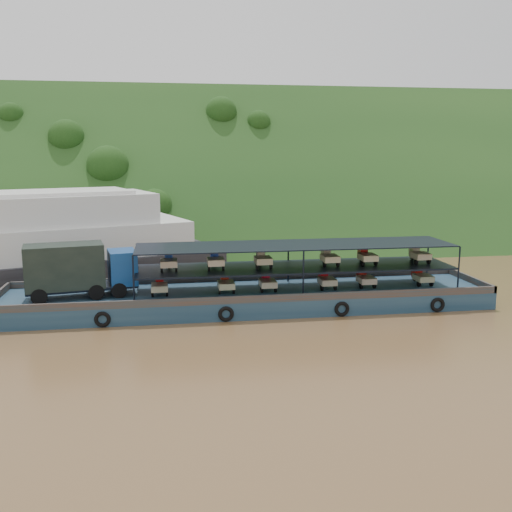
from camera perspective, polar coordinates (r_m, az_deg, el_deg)
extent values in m
plane|color=brown|center=(42.45, 3.31, -4.90)|extent=(160.00, 160.00, 0.00)
cube|color=#173914|center=(77.32, -2.32, 2.08)|extent=(140.00, 39.60, 39.60)
cube|color=#132D44|center=(41.75, -0.78, -4.30)|extent=(35.00, 7.00, 1.20)
cube|color=#592D19|center=(44.82, -1.40, -2.15)|extent=(35.00, 0.20, 0.50)
cube|color=#592D19|center=(38.28, -0.06, -4.34)|extent=(35.00, 0.20, 0.50)
cube|color=#592D19|center=(47.18, 20.64, -2.19)|extent=(0.20, 7.00, 0.50)
torus|color=black|center=(38.20, -15.11, -6.15)|extent=(1.06, 0.26, 1.06)
torus|color=black|center=(38.13, -3.02, -5.82)|extent=(1.06, 0.26, 1.06)
torus|color=black|center=(39.71, 8.59, -5.26)|extent=(1.06, 0.26, 1.06)
torus|color=black|center=(42.30, 17.71, -4.67)|extent=(1.06, 0.26, 1.06)
cylinder|color=black|center=(40.44, -20.87, -3.81)|extent=(1.13, 0.57, 1.08)
cylinder|color=black|center=(42.65, -20.83, -3.10)|extent=(1.13, 0.57, 1.08)
cylinder|color=black|center=(40.50, -15.67, -3.49)|extent=(1.13, 0.57, 1.08)
cylinder|color=black|center=(42.71, -15.90, -2.79)|extent=(1.13, 0.57, 1.08)
cylinder|color=black|center=(40.62, -13.55, -3.35)|extent=(1.13, 0.57, 1.08)
cylinder|color=black|center=(42.82, -13.89, -2.66)|extent=(1.13, 0.57, 1.08)
cube|color=black|center=(41.52, -16.99, -2.99)|extent=(7.66, 3.71, 0.22)
cube|color=navy|center=(41.47, -13.21, -1.07)|extent=(2.29, 2.89, 2.37)
cube|color=black|center=(41.50, -11.98, -0.40)|extent=(0.47, 2.13, 0.97)
cube|color=black|center=(41.17, -18.61, -0.96)|extent=(5.58, 3.52, 3.02)
cube|color=black|center=(41.86, 3.96, -1.10)|extent=(23.00, 5.00, 0.12)
cube|color=black|center=(41.57, 3.99, 1.11)|extent=(23.00, 5.00, 0.08)
cylinder|color=black|center=(38.47, -12.14, -2.36)|extent=(0.12, 0.12, 3.30)
cylinder|color=black|center=(43.35, -11.79, -0.91)|extent=(0.12, 0.12, 3.30)
cylinder|color=black|center=(39.48, 4.76, -1.83)|extent=(0.12, 0.12, 3.30)
cylinder|color=black|center=(44.26, 3.24, -0.48)|extent=(0.12, 0.12, 3.30)
cylinder|color=black|center=(43.62, 19.61, -1.24)|extent=(0.12, 0.12, 3.30)
cylinder|color=black|center=(47.98, 16.79, -0.06)|extent=(0.12, 0.12, 3.30)
cylinder|color=black|center=(42.18, -9.58, -3.09)|extent=(0.12, 0.52, 0.52)
cylinder|color=black|center=(40.44, -10.31, -3.70)|extent=(0.14, 0.52, 0.52)
cylinder|color=black|center=(40.42, -8.89, -3.66)|extent=(0.14, 0.52, 0.52)
cube|color=beige|center=(40.69, -9.61, -3.09)|extent=(1.15, 1.50, 0.44)
cube|color=red|center=(41.77, -9.60, -2.49)|extent=(0.55, 0.80, 0.80)
cube|color=red|center=(41.46, -9.63, -1.88)|extent=(0.50, 0.10, 0.10)
cylinder|color=black|center=(42.36, -3.21, -2.90)|extent=(0.12, 0.52, 0.52)
cylinder|color=black|center=(40.57, -3.66, -3.50)|extent=(0.14, 0.52, 0.52)
cylinder|color=black|center=(40.67, -2.25, -3.45)|extent=(0.14, 0.52, 0.52)
cube|color=beige|center=(40.88, -3.01, -2.90)|extent=(1.15, 1.50, 0.44)
cube|color=#B5230C|center=(41.95, -3.17, -2.30)|extent=(0.55, 0.80, 0.80)
cube|color=#B5230C|center=(41.65, -3.15, -1.69)|extent=(0.50, 0.10, 0.10)
cylinder|color=black|center=(42.76, 0.85, -2.76)|extent=(0.12, 0.52, 0.52)
cylinder|color=black|center=(40.95, 0.59, -3.35)|extent=(0.14, 0.52, 0.52)
cylinder|color=black|center=(41.12, 1.97, -3.29)|extent=(0.14, 0.52, 0.52)
cube|color=beige|center=(41.29, 1.19, -2.75)|extent=(1.15, 1.50, 0.44)
cube|color=red|center=(42.35, 0.92, -2.16)|extent=(0.55, 0.80, 0.80)
cube|color=red|center=(42.06, 0.97, -1.56)|extent=(0.50, 0.10, 0.10)
cylinder|color=black|center=(43.71, 6.61, -2.53)|extent=(0.12, 0.52, 0.52)
cylinder|color=black|center=(41.89, 6.61, -3.10)|extent=(0.14, 0.52, 0.52)
cylinder|color=black|center=(42.17, 7.92, -3.04)|extent=(0.14, 0.52, 0.52)
cube|color=#CCBB90|center=(42.28, 7.14, -2.52)|extent=(1.15, 1.50, 0.44)
cube|color=red|center=(43.32, 6.73, -1.95)|extent=(0.55, 0.80, 0.80)
cube|color=red|center=(43.03, 6.82, -1.35)|extent=(0.50, 0.10, 0.10)
cylinder|color=black|center=(44.60, 10.33, -2.37)|extent=(0.12, 0.52, 0.52)
cylinder|color=black|center=(42.78, 10.49, -2.92)|extent=(0.14, 0.52, 0.52)
cylinder|color=black|center=(43.12, 11.74, -2.86)|extent=(0.14, 0.52, 0.52)
cube|color=beige|center=(43.19, 10.98, -2.35)|extent=(1.15, 1.50, 0.44)
cube|color=#A9150B|center=(44.21, 10.48, -1.80)|extent=(0.55, 0.80, 0.80)
cube|color=#A9150B|center=(43.93, 10.59, -1.22)|extent=(0.50, 0.10, 0.10)
cylinder|color=black|center=(46.26, 15.60, -2.13)|extent=(0.12, 0.52, 0.52)
cylinder|color=black|center=(44.46, 15.96, -2.65)|extent=(0.14, 0.52, 0.52)
cylinder|color=black|center=(44.88, 17.12, -2.59)|extent=(0.14, 0.52, 0.52)
cube|color=#BDB885|center=(44.90, 16.38, -2.10)|extent=(1.15, 1.50, 0.44)
cube|color=red|center=(45.88, 15.78, -1.58)|extent=(0.55, 0.80, 0.80)
cube|color=red|center=(45.61, 15.92, -1.01)|extent=(0.50, 0.10, 0.10)
cylinder|color=black|center=(41.81, -8.71, -0.77)|extent=(0.12, 0.52, 0.52)
cylinder|color=black|center=(40.04, -9.41, -1.28)|extent=(0.14, 0.52, 0.52)
cylinder|color=black|center=(40.04, -7.98, -1.24)|extent=(0.14, 0.52, 0.52)
cube|color=tan|center=(40.32, -8.71, -0.69)|extent=(1.15, 1.50, 0.44)
cube|color=#183C95|center=(41.41, -8.73, -0.14)|extent=(0.55, 0.80, 0.80)
cube|color=#183C95|center=(41.13, -8.74, 0.49)|extent=(0.50, 0.10, 0.10)
cylinder|color=black|center=(41.94, -4.22, -0.64)|extent=(0.12, 0.52, 0.52)
cylinder|color=black|center=(40.14, -4.72, -1.15)|extent=(0.14, 0.52, 0.52)
cylinder|color=black|center=(40.22, -3.30, -1.11)|extent=(0.14, 0.52, 0.52)
cube|color=beige|center=(40.45, -4.06, -0.56)|extent=(1.15, 1.50, 0.44)
cube|color=#1B3AA5|center=(41.55, -4.20, -0.02)|extent=(0.55, 0.80, 0.80)
cube|color=#1B3AA5|center=(41.26, -4.19, 0.62)|extent=(0.50, 0.10, 0.10)
cylinder|color=black|center=(42.34, 0.40, -0.51)|extent=(0.12, 0.52, 0.52)
cylinder|color=black|center=(40.52, 0.11, -1.00)|extent=(0.14, 0.52, 0.52)
cylinder|color=black|center=(40.69, 1.50, -0.96)|extent=(0.14, 0.52, 0.52)
cube|color=tan|center=(40.87, 0.72, -0.42)|extent=(1.15, 1.50, 0.44)
cube|color=beige|center=(41.96, 0.46, 0.12)|extent=(0.55, 0.80, 0.80)
cube|color=beige|center=(41.68, 0.51, 0.74)|extent=(0.50, 0.10, 0.10)
cylinder|color=black|center=(43.41, 6.86, -0.31)|extent=(0.12, 0.52, 0.52)
cylinder|color=black|center=(41.57, 6.87, -0.79)|extent=(0.14, 0.52, 0.52)
cylinder|color=black|center=(41.85, 8.19, -0.74)|extent=(0.14, 0.52, 0.52)
cube|color=beige|center=(41.97, 7.41, -0.22)|extent=(1.15, 1.50, 0.44)
cube|color=tan|center=(43.03, 6.99, 0.30)|extent=(0.55, 0.80, 0.80)
cube|color=tan|center=(42.76, 7.07, 0.91)|extent=(0.50, 0.10, 0.10)
cylinder|color=black|center=(44.27, 10.46, -0.20)|extent=(0.12, 0.52, 0.52)
cylinder|color=black|center=(42.44, 10.62, -0.66)|extent=(0.14, 0.52, 0.52)
cylinder|color=black|center=(42.78, 11.88, -0.62)|extent=(0.14, 0.52, 0.52)
cube|color=beige|center=(42.87, 11.11, -0.11)|extent=(1.15, 1.50, 0.44)
cube|color=#A8100B|center=(43.90, 10.61, 0.40)|extent=(0.55, 0.80, 0.80)
cube|color=#A8100B|center=(43.63, 10.72, 1.00)|extent=(0.50, 0.10, 0.10)
cylinder|color=black|center=(45.80, 15.35, -0.05)|extent=(0.12, 0.52, 0.52)
cylinder|color=black|center=(43.98, 15.71, -0.49)|extent=(0.14, 0.52, 0.52)
cylinder|color=black|center=(44.41, 16.88, -0.45)|extent=(0.14, 0.52, 0.52)
cube|color=#C4B28B|center=(44.44, 16.13, 0.05)|extent=(1.15, 1.50, 0.44)
cube|color=#BFB387|center=(45.44, 15.54, 0.53)|extent=(0.55, 0.80, 0.80)
cube|color=#BFB387|center=(45.18, 15.67, 1.11)|extent=(0.50, 0.10, 0.10)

